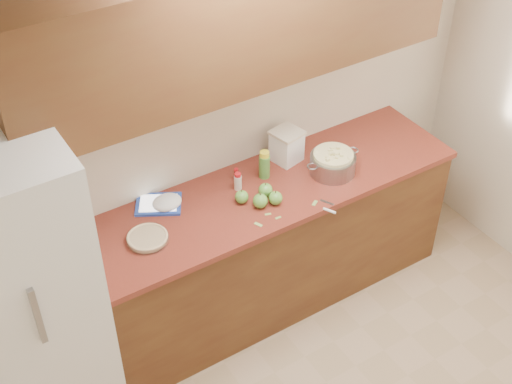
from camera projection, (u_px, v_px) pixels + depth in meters
room_shell at (440, 310)px, 3.04m from camera, size 3.60×3.60×3.60m
counter_run at (256, 249)px, 4.53m from camera, size 2.64×0.68×0.92m
upper_cabinets at (240, 24)px, 3.69m from camera, size 2.60×0.34×0.70m
fridge at (21, 296)px, 3.64m from camera, size 0.70×0.70×1.80m
pie at (147, 238)px, 3.91m from camera, size 0.23×0.23×0.04m
colander at (333, 163)px, 4.37m from camera, size 0.38×0.28×0.14m
flour_canister at (287, 146)px, 4.44m from camera, size 0.21×0.21×0.21m
tablet at (158, 204)px, 4.16m from camera, size 0.33×0.30×0.02m
paring_knife at (329, 209)px, 4.12m from camera, size 0.09×0.16×0.02m
lemon_bottle at (264, 165)px, 4.32m from camera, size 0.07×0.07×0.18m
cinnamon_shaker at (238, 181)px, 4.25m from camera, size 0.05×0.05×0.11m
vanilla_bottle at (236, 174)px, 4.32m from camera, size 0.03×0.03×0.08m
mixing_bowl at (286, 146)px, 4.55m from camera, size 0.20×0.20×0.08m
paper_towel at (167, 202)px, 4.13m from camera, size 0.22×0.20×0.07m
apple_left at (242, 197)px, 4.16m from camera, size 0.08×0.08×0.09m
apple_center at (266, 190)px, 4.20m from camera, size 0.09×0.09×0.10m
apple_front at (260, 201)px, 4.12m from camera, size 0.09×0.09×0.10m
apple_extra at (275, 198)px, 4.15m from camera, size 0.08×0.08×0.09m
peel_a at (275, 196)px, 4.22m from camera, size 0.04×0.03×0.00m
peel_b at (258, 224)px, 4.03m from camera, size 0.04×0.05×0.00m
peel_c at (268, 214)px, 4.10m from camera, size 0.04×0.03×0.00m
peel_d at (278, 218)px, 4.07m from camera, size 0.04×0.02×0.00m
peel_e at (260, 206)px, 4.15m from camera, size 0.04×0.02×0.00m
peel_f at (315, 203)px, 4.17m from camera, size 0.05×0.04×0.00m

